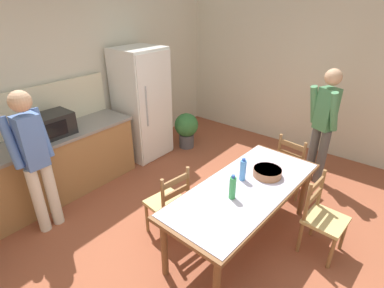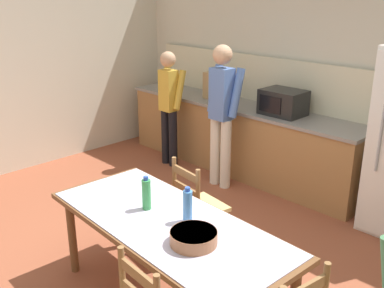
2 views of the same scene
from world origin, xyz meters
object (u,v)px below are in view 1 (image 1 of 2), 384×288
Objects in this scene: chair_side_far_left at (169,203)px; person_by_table at (324,122)px; chair_side_near_right at (322,218)px; microwave at (52,125)px; bottle_off_centre at (243,170)px; person_at_counter at (34,157)px; bottle_near_centre at (233,188)px; dining_table at (245,193)px; chair_head_end at (293,165)px; potted_plant at (186,128)px; serving_bowl at (267,172)px; refrigerator at (142,104)px.

person_by_table is (2.28, -0.95, 0.53)m from chair_side_far_left.
microwave is at bearing 113.81° from chair_side_near_right.
person_by_table is at bearing -10.06° from bottle_off_centre.
bottle_near_centre is at bearing -153.05° from person_at_counter.
person_by_table is at bearing -6.42° from dining_table.
microwave is 0.55× the size of chair_head_end.
chair_side_near_right reaches higher than potted_plant.
chair_side_far_left is 0.52× the size of person_by_table.
chair_head_end is 1.00× the size of chair_side_near_right.
microwave reaches higher than serving_bowl.
person_by_table is at bearing 24.23° from chair_side_near_right.
chair_side_near_right is (0.85, -1.48, 0.00)m from chair_side_far_left.
chair_head_end is at bearing -128.61° from person_at_counter.
refrigerator is 2.62m from serving_bowl.
chair_head_end is at bearing -95.04° from potted_plant.
chair_side_near_right reaches higher than serving_bowl.
dining_table reaches higher than potted_plant.
person_by_table is at bearing -5.98° from bottle_near_centre.
dining_table is at bearing 123.78° from chair_side_near_right.
microwave is at bearing -23.74° from person_by_table.
person_at_counter is (-1.26, 1.99, 0.31)m from dining_table.
chair_head_end is at bearing -2.61° from bottle_near_centre.
chair_head_end is (0.95, 0.02, -0.36)m from serving_bowl.
chair_head_end is 3.33m from person_at_counter.
refrigerator is 3.29m from chair_side_near_right.
dining_table is 0.88m from chair_side_far_left.
microwave reaches higher than bottle_near_centre.
chair_side_far_left is at bearing 73.42° from chair_head_end.
bottle_near_centre is (0.50, -2.50, -0.19)m from microwave.
person_at_counter is at bearing -178.53° from potted_plant.
microwave is 1.56× the size of serving_bowl.
refrigerator is at bearing -46.73° from person_by_table.
dining_table is 1.19× the size of person_by_table.
microwave is at bearing 101.22° from bottle_near_centre.
bottle_off_centre is 0.30× the size of chair_side_far_left.
microwave is 2.55m from bottle_near_centre.
microwave is 1.85× the size of bottle_off_centre.
dining_table is 6.47× the size of serving_bowl.
bottle_near_centre is at bearing -113.66° from refrigerator.
serving_bowl is at bearing 100.13° from chair_side_near_right.
chair_head_end and chair_side_far_left have the same top height.
microwave is at bearing 168.71° from potted_plant.
potted_plant is (1.49, 2.06, -0.29)m from dining_table.
dining_table is at bearing -108.47° from refrigerator.
refrigerator reaches higher than serving_bowl.
refrigerator is 1.59m from microwave.
chair_head_end is (1.31, -0.06, -0.23)m from dining_table.
microwave reaches higher than chair_head_end.
chair_side_far_left is (-0.43, 0.74, -0.23)m from dining_table.
chair_head_end is at bearing 1.31° from serving_bowl.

